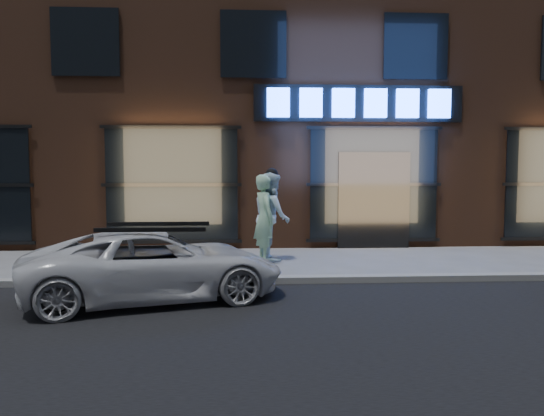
# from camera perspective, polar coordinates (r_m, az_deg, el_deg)

# --- Properties ---
(ground) EXTENTS (90.00, 90.00, 0.00)m
(ground) POSITION_cam_1_polar(r_m,az_deg,el_deg) (9.93, 16.35, -7.57)
(ground) COLOR slate
(ground) RESTS_ON ground
(curb) EXTENTS (60.00, 0.25, 0.12)m
(curb) POSITION_cam_1_polar(r_m,az_deg,el_deg) (9.92, 16.36, -7.23)
(curb) COLOR gray
(curb) RESTS_ON ground
(storefront_building) EXTENTS (30.20, 8.28, 10.30)m
(storefront_building) POSITION_cam_1_polar(r_m,az_deg,el_deg) (17.72, 7.75, 14.52)
(storefront_building) COLOR #54301E
(storefront_building) RESTS_ON ground
(man_bowtie) EXTENTS (0.62, 0.78, 1.87)m
(man_bowtie) POSITION_cam_1_polar(r_m,az_deg,el_deg) (11.37, -0.80, -1.10)
(man_bowtie) COLOR #A0D3AD
(man_bowtie) RESTS_ON ground
(man_cap) EXTENTS (0.88, 1.05, 1.92)m
(man_cap) POSITION_cam_1_polar(r_m,az_deg,el_deg) (11.55, -0.03, -0.90)
(man_cap) COLOR white
(man_cap) RESTS_ON ground
(white_suv) EXTENTS (4.22, 2.78, 1.08)m
(white_suv) POSITION_cam_1_polar(r_m,az_deg,el_deg) (8.34, -12.44, -6.00)
(white_suv) COLOR silver
(white_suv) RESTS_ON ground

